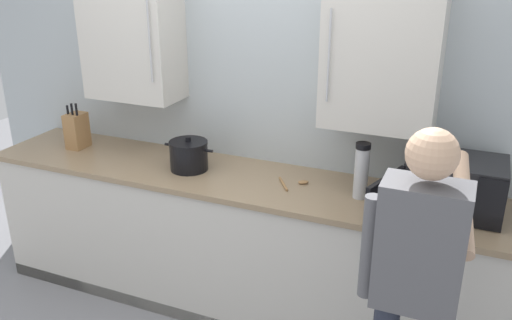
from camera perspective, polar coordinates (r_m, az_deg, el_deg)
name	(u,v)px	position (r m, az deg, el deg)	size (l,w,h in m)	color
back_wall_tiled	(257,98)	(3.51, 0.09, 6.46)	(4.38, 0.44, 2.52)	#B2BCC1
counter_unit	(238,244)	(3.58, -1.93, -8.73)	(3.39, 0.65, 0.95)	beige
microwave_oven	(449,185)	(3.07, 19.48, -2.45)	(0.62, 0.70, 0.29)	black
knife_block	(77,130)	(4.00, -18.21, 2.95)	(0.11, 0.15, 0.33)	#A37547
stock_pot	(189,155)	(3.46, -7.03, 0.50)	(0.34, 0.24, 0.22)	black
wooden_spoon	(294,183)	(3.26, 4.04, -2.39)	(0.20, 0.18, 0.02)	#A37547
thermos_flask	(361,171)	(3.09, 10.96, -1.09)	(0.08, 0.08, 0.33)	#B7BABF
person_figure	(416,282)	(2.38, 16.36, -12.11)	(0.44, 0.64, 1.67)	#282D3D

